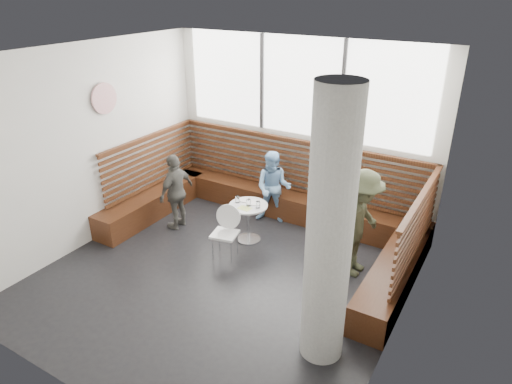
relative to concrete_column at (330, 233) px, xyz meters
The scene contains 15 objects.
room 1.95m from the concrete_column, 161.90° to the left, with size 5.00×5.00×3.20m.
booth 3.24m from the concrete_column, 127.94° to the left, with size 5.00×2.50×1.44m.
concrete_column is the anchor object (origin of this frame).
wall_art 4.48m from the concrete_column, 166.94° to the left, with size 0.50×0.50×0.03m, color white.
cafe_table 2.93m from the concrete_column, 140.15° to the left, with size 0.64×0.64×0.66m.
cafe_chair 2.66m from the concrete_column, 151.31° to the left, with size 0.40×0.39×0.84m.
adult_man 1.93m from the concrete_column, 96.45° to the left, with size 1.06×0.61×1.65m, color #3E442D.
child_back 3.39m from the concrete_column, 128.92° to the left, with size 0.65×0.50×1.33m, color #89BBED.
child_left 3.83m from the concrete_column, 156.23° to the left, with size 0.80×0.33×1.36m, color #595750.
plate_near 3.02m from the concrete_column, 140.14° to the left, with size 0.18×0.18×0.01m, color white.
plate_far 2.90m from the concrete_column, 137.97° to the left, with size 0.22×0.22×0.02m, color white.
glass_left 2.99m from the concrete_column, 143.02° to the left, with size 0.07×0.07×0.11m, color white.
glass_mid 2.82m from the concrete_column, 140.30° to the left, with size 0.07×0.07×0.11m, color white.
glass_right 2.70m from the concrete_column, 137.57° to the left, with size 0.07×0.07×0.11m, color white.
menu_card 2.77m from the concrete_column, 142.29° to the left, with size 0.21×0.14×0.00m, color #A5C64C.
Camera 1 is at (3.31, -4.56, 4.01)m, focal length 32.00 mm.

